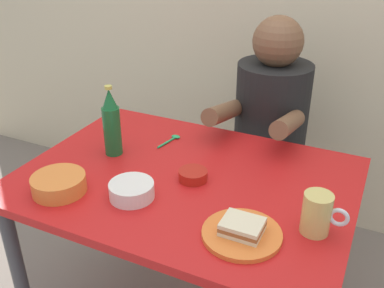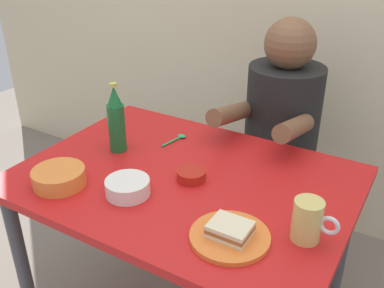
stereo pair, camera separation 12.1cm
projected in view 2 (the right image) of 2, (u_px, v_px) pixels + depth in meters
name	position (u px, v px, depth m)	size (l,w,h in m)	color
dining_table	(185.00, 199.00, 1.51)	(1.10, 0.80, 0.74)	red
stool	(275.00, 193.00, 2.08)	(0.34, 0.34, 0.45)	#4C4C51
person_seated	(282.00, 113.00, 1.88)	(0.33, 0.56, 0.72)	black
plate_orange	(230.00, 237.00, 1.18)	(0.22, 0.22, 0.01)	orange
sandwich	(230.00, 229.00, 1.17)	(0.11, 0.09, 0.04)	beige
beer_mug	(308.00, 221.00, 1.15)	(0.13, 0.08, 0.12)	#D1BC66
beer_bottle	(116.00, 121.00, 1.58)	(0.06, 0.06, 0.26)	#19602D
sambal_bowl_red	(191.00, 175.00, 1.44)	(0.10, 0.10, 0.03)	#B21E14
rice_bowl_white	(128.00, 186.00, 1.36)	(0.14, 0.14, 0.05)	silver
soup_bowl_orange	(59.00, 176.00, 1.41)	(0.17, 0.17, 0.05)	orange
spoon	(178.00, 138.00, 1.71)	(0.04, 0.12, 0.01)	#26A559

